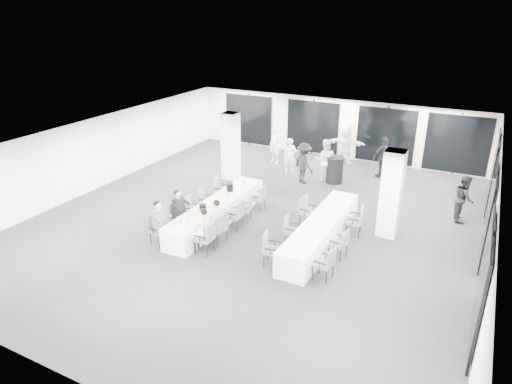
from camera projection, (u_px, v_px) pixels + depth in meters
room at (293, 176)px, 15.56m from camera, size 14.04×16.04×2.84m
column_left at (231, 146)px, 18.84m from camera, size 0.60×0.60×2.80m
column_right at (391, 194)px, 14.07m from camera, size 0.60×0.60×2.80m
banquet_table_main at (217, 212)px, 15.28m from camera, size 0.90×5.00×0.75m
banquet_table_side at (321, 231)px, 13.98m from camera, size 0.90×5.00×0.75m
cocktail_table at (335, 170)px, 18.69m from camera, size 0.78×0.78×1.08m
chair_main_left_near at (157, 228)px, 13.84m from camera, size 0.57×0.60×0.95m
chair_main_left_second at (176, 215)px, 14.62m from camera, size 0.59×0.62×0.97m
chair_main_left_mid at (191, 208)px, 15.29m from camera, size 0.46×0.51×0.89m
chair_main_left_fourth at (204, 199)px, 15.97m from camera, size 0.49×0.53×0.88m
chair_main_left_far at (219, 188)px, 16.80m from camera, size 0.54×0.59×0.98m
chair_main_right_near at (207, 236)px, 13.27m from camera, size 0.51×0.57×0.99m
chair_main_right_second at (219, 227)px, 13.83m from camera, size 0.60×0.63×0.99m
chair_main_right_mid at (237, 214)px, 14.73m from camera, size 0.50×0.56×0.97m
chair_main_right_fourth at (246, 208)px, 15.30m from camera, size 0.53×0.55×0.87m
chair_main_right_far at (260, 197)px, 16.13m from camera, size 0.48×0.53×0.90m
chair_side_left_near at (270, 247)px, 12.71m from camera, size 0.57×0.60×0.96m
chair_side_left_mid at (290, 228)px, 13.89m from camera, size 0.49×0.53×0.88m
chair_side_left_far at (307, 209)px, 15.03m from camera, size 0.60×0.63×0.99m
chair_side_right_near at (326, 262)px, 11.99m from camera, size 0.53×0.58×0.95m
chair_side_right_mid at (341, 242)px, 13.04m from camera, size 0.53×0.56×0.89m
chair_side_right_far at (357, 219)px, 14.34m from camera, size 0.57×0.61×0.99m
seated_guest_a at (161, 221)px, 13.65m from camera, size 0.50×0.38×1.44m
seated_guest_b at (180, 209)px, 14.47m from camera, size 0.50×0.38×1.44m
seated_guest_c at (202, 227)px, 13.25m from camera, size 0.50×0.38×1.44m
seated_guest_d at (214, 218)px, 13.82m from camera, size 0.50×0.38×1.44m
standing_guest_a at (290, 153)px, 19.74m from camera, size 0.75×0.68×1.70m
standing_guest_b at (325, 157)px, 18.71m from camera, size 1.11×0.86×2.02m
standing_guest_c at (304, 161)px, 18.50m from camera, size 1.38×1.21×1.91m
standing_guest_d at (384, 155)px, 19.07m from camera, size 1.29×1.30×1.99m
standing_guest_f at (346, 142)px, 20.70m from camera, size 1.91×0.79×2.06m
standing_guest_g at (275, 143)px, 20.94m from camera, size 0.81×0.73×1.85m
standing_guest_h at (464, 195)px, 15.21m from camera, size 0.71×0.98×1.84m
ice_bucket_near at (203, 208)px, 14.34m from camera, size 0.22×0.22×0.25m
ice_bucket_far at (230, 187)px, 15.96m from camera, size 0.24×0.24×0.27m
water_bottle_a at (180, 220)px, 13.54m from camera, size 0.08×0.08×0.24m
water_bottle_b at (227, 194)px, 15.48m from camera, size 0.06×0.06×0.20m
water_bottle_c at (244, 181)px, 16.59m from camera, size 0.07×0.07×0.22m
plate_a at (189, 220)px, 13.84m from camera, size 0.18×0.18×0.03m
plate_b at (188, 223)px, 13.61m from camera, size 0.19×0.19×0.03m
plate_c at (211, 207)px, 14.73m from camera, size 0.20×0.20×0.03m
wine_glass at (185, 222)px, 13.37m from camera, size 0.08×0.08×0.20m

